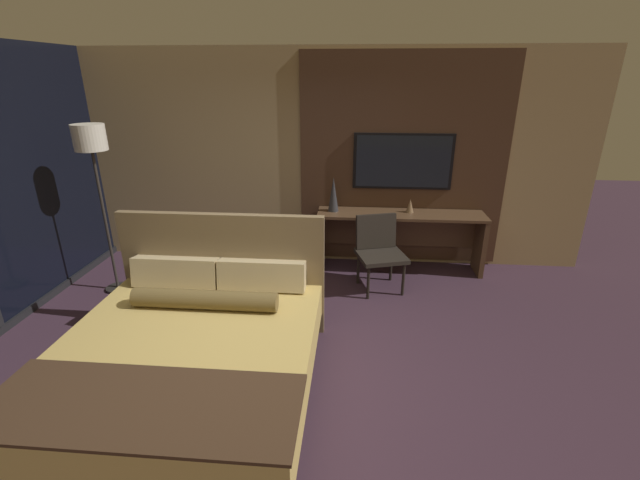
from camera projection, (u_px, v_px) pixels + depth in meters
ground_plane at (285, 375)px, 3.76m from camera, size 16.00×16.00×0.00m
wall_back_tv_panel at (327, 161)px, 5.64m from camera, size 7.20×0.09×2.80m
bed at (191, 357)px, 3.46m from camera, size 2.01×2.16×1.23m
desk at (399, 230)px, 5.64m from camera, size 2.15×0.47×0.79m
tv at (403, 162)px, 5.49m from camera, size 1.27×0.04×0.71m
desk_chair at (379, 246)px, 5.16m from camera, size 0.66×0.66×0.89m
floor_lamp at (92, 153)px, 4.65m from camera, size 0.34×0.34×1.97m
vase_tall at (333, 194)px, 5.53m from camera, size 0.14×0.14×0.44m
vase_short at (410, 206)px, 5.52m from camera, size 0.10×0.10×0.17m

